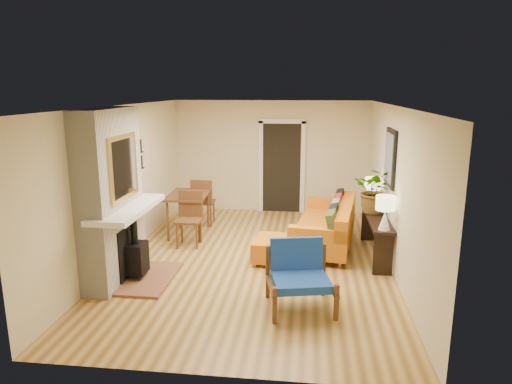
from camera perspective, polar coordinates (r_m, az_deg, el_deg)
room_shell at (r=10.08m, az=5.05°, el=3.50°), size 6.50×6.50×6.50m
fireplace at (r=7.12m, az=-17.39°, el=-1.02°), size 1.09×1.68×2.60m
sofa at (r=8.57m, az=9.17°, el=-4.13°), size 1.30×2.39×0.90m
ottoman at (r=7.78m, az=2.69°, el=-7.06°), size 0.84×0.84×0.39m
blue_chair at (r=6.24m, az=5.39°, el=-9.86°), size 1.00×0.98×0.88m
dining_table at (r=9.15m, az=-7.95°, el=-1.25°), size 0.82×1.88×1.01m
console_table at (r=8.16m, az=14.82°, el=-3.93°), size 0.34×1.85×0.72m
lamp_near at (r=7.30m, az=15.86°, el=-2.03°), size 0.30×0.30×0.54m
lamp_far at (r=8.72m, az=14.39°, el=0.46°), size 0.30×0.30×0.54m
houseplant at (r=8.23m, az=14.77°, el=0.21°), size 0.87×0.80×0.81m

